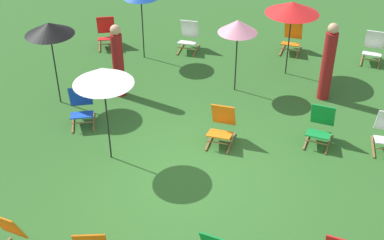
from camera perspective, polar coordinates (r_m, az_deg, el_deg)
The scene contains 14 objects.
ground_plane at distance 9.93m, azimuth -0.74°, elevation -6.20°, with size 40.00×40.00×0.00m, color #2D6026.
deckchair_1 at distance 14.46m, azimuth -0.37°, elevation 9.00°, with size 0.56×0.81×0.83m.
deckchair_2 at distance 14.89m, azimuth -9.29°, elevation 9.30°, with size 0.65×0.86×0.83m.
deckchair_3 at distance 11.50m, azimuth -11.92°, elevation 1.37°, with size 0.66×0.86×0.83m.
deckchair_6 at distance 10.66m, azimuth 3.24°, elevation -0.66°, with size 0.60×0.83×0.83m.
deckchair_7 at distance 10.95m, azimuth 13.78°, elevation -0.66°, with size 0.66×0.86×0.83m.
deckchair_11 at distance 14.63m, azimuth 10.79°, elevation 8.70°, with size 0.63×0.85×0.83m.
deckchair_12 at distance 14.61m, azimuth 19.07°, elevation 7.38°, with size 0.65×0.86×0.83m.
umbrella_0 at distance 12.86m, azimuth 10.87°, elevation 11.89°, with size 1.29×1.29×1.89m.
umbrella_1 at distance 11.71m, azimuth -15.27°, elevation 9.54°, with size 1.06×1.06×1.96m.
umbrella_3 at distance 11.96m, azimuth 5.00°, elevation 10.09°, with size 0.90×0.90×1.78m.
umbrella_4 at distance 9.54m, azimuth -9.67°, elevation 4.75°, with size 1.11×1.11×1.99m.
person_0 at distance 12.15m, azimuth -8.05°, elevation 6.31°, with size 0.31×0.31×1.76m.
person_1 at distance 12.27m, azimuth 14.54°, elevation 6.02°, with size 0.37×0.37×1.86m.
Camera 1 is at (0.94, -7.61, 6.31)m, focal length 49.10 mm.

